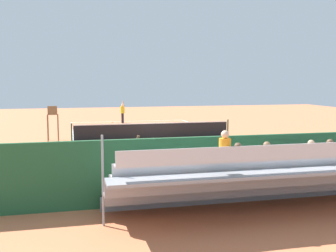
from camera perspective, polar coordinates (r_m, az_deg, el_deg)
The scene contains 12 objects.
ground_plane at distance 26.69m, azimuth -2.03°, elevation -1.63°, with size 60.00×60.00×0.00m, color #CC7047.
court_line_markings at distance 26.72m, azimuth -2.05°, elevation -1.61°, with size 10.10×22.20×0.01m.
tennis_net at distance 26.62m, azimuth -2.04°, elevation -0.56°, with size 10.30×0.10×1.07m.
backdrop_wall at distance 13.31m, azimuth 10.30°, elevation -5.53°, with size 18.00×0.16×2.00m, color #235633.
bleacher_stand at distance 12.19m, azimuth 13.27°, elevation -6.94°, with size 9.06×2.40×2.48m.
umpire_chair at distance 26.18m, azimuth -15.54°, elevation 0.88°, with size 0.67×0.67×2.14m.
courtside_bench at distance 15.09m, azimuth 17.26°, elevation -6.02°, with size 1.80×0.40×0.93m.
equipment_bag at distance 14.39m, azimuth 12.51°, elevation -8.02°, with size 0.90×0.36×0.36m, color #334C8C.
tennis_player at distance 35.83m, azimuth -6.26°, elevation 2.03°, with size 0.43×0.55×1.93m.
tennis_racket at distance 36.14m, azimuth -7.92°, elevation 0.45°, with size 0.52×0.51×0.03m.
tennis_ball_near at distance 33.50m, azimuth -3.17°, elevation 0.06°, with size 0.07×0.07×0.07m, color #CCDB33.
line_judge at distance 13.51m, azimuth -4.43°, elevation -5.20°, with size 0.43×0.56×1.93m.
Camera 1 is at (5.33, 25.88, 3.73)m, focal length 44.43 mm.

